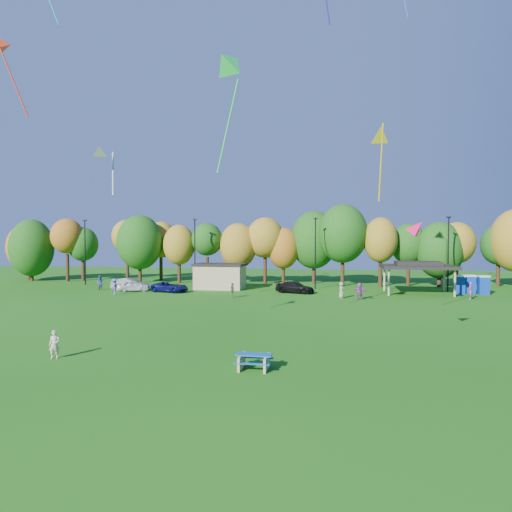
% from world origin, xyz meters
% --- Properties ---
extents(ground, '(160.00, 160.00, 0.00)m').
position_xyz_m(ground, '(0.00, 0.00, 0.00)').
color(ground, '#19600F').
rests_on(ground, ground).
extents(tree_line, '(93.57, 10.55, 11.15)m').
position_xyz_m(tree_line, '(-1.03, 45.51, 5.91)').
color(tree_line, black).
rests_on(tree_line, ground).
extents(lamp_posts, '(64.50, 0.25, 9.09)m').
position_xyz_m(lamp_posts, '(2.00, 40.00, 4.90)').
color(lamp_posts, black).
rests_on(lamp_posts, ground).
extents(utility_building, '(6.30, 4.30, 3.25)m').
position_xyz_m(utility_building, '(-10.00, 38.00, 1.64)').
color(utility_building, tan).
rests_on(utility_building, ground).
extents(pavilion, '(8.20, 6.20, 3.77)m').
position_xyz_m(pavilion, '(14.00, 37.00, 3.23)').
color(pavilion, tan).
rests_on(pavilion, ground).
extents(porta_potties, '(3.75, 1.80, 2.18)m').
position_xyz_m(porta_potties, '(20.05, 37.87, 1.10)').
color(porta_potties, '#0C329D').
rests_on(porta_potties, ground).
extents(picnic_table, '(1.73, 1.43, 0.75)m').
position_xyz_m(picnic_table, '(0.88, 3.03, 0.43)').
color(picnic_table, tan).
rests_on(picnic_table, ground).
extents(kite_flyer, '(0.64, 0.53, 1.50)m').
position_xyz_m(kite_flyer, '(-9.81, 3.08, 0.75)').
color(kite_flyer, beige).
rests_on(kite_flyer, ground).
extents(car_a, '(4.17, 2.66, 1.32)m').
position_xyz_m(car_a, '(-19.69, 33.52, 0.66)').
color(car_a, silver).
rests_on(car_a, ground).
extents(car_b, '(4.71, 1.95, 1.51)m').
position_xyz_m(car_b, '(-20.52, 34.19, 0.76)').
color(car_b, gray).
rests_on(car_b, ground).
extents(car_c, '(4.99, 3.26, 1.28)m').
position_xyz_m(car_c, '(-14.99, 33.39, 0.64)').
color(car_c, '#0E1154').
rests_on(car_c, ground).
extents(car_d, '(5.00, 3.21, 1.35)m').
position_xyz_m(car_d, '(-0.13, 35.06, 0.67)').
color(car_d, black).
rests_on(car_d, ground).
extents(far_person_0, '(1.01, 0.86, 1.83)m').
position_xyz_m(far_person_0, '(-24.34, 33.87, 0.91)').
color(far_person_0, '#414E90').
rests_on(far_person_0, ground).
extents(far_person_1, '(0.81, 1.02, 1.63)m').
position_xyz_m(far_person_1, '(-6.38, 29.46, 0.81)').
color(far_person_1, '#4B6B42').
rests_on(far_person_1, ground).
extents(far_person_2, '(0.69, 0.94, 1.75)m').
position_xyz_m(far_person_2, '(5.23, 31.09, 0.88)').
color(far_person_2, gray).
rests_on(far_person_2, ground).
extents(far_person_3, '(1.76, 1.17, 1.82)m').
position_xyz_m(far_person_3, '(7.11, 30.35, 0.91)').
color(far_person_3, '#A14397').
rests_on(far_person_3, ground).
extents(far_person_4, '(0.50, 0.70, 1.81)m').
position_xyz_m(far_person_4, '(18.58, 32.62, 0.91)').
color(far_person_4, '#9E4A70').
rests_on(far_person_4, ground).
extents(far_person_5, '(0.79, 1.25, 1.84)m').
position_xyz_m(far_person_5, '(-20.31, 29.78, 0.92)').
color(far_person_5, '#6454BA').
rests_on(far_person_5, ground).
extents(kite_1, '(3.36, 2.30, 6.22)m').
position_xyz_m(kite_1, '(-18.92, 10.76, 20.21)').
color(kite_1, red).
extents(kite_2, '(1.50, 2.15, 3.45)m').
position_xyz_m(kite_2, '(-9.32, 7.17, 11.68)').
color(kite_2, '#B7B7B7').
extents(kite_6, '(1.46, 1.25, 1.22)m').
position_xyz_m(kite_6, '(9.16, 8.00, 6.92)').
color(kite_6, '#E90C54').
extents(kite_9, '(1.39, 3.30, 5.51)m').
position_xyz_m(kite_9, '(7.58, 13.35, 13.37)').
color(kite_9, yellow).
extents(kite_12, '(2.48, 4.53, 7.62)m').
position_xyz_m(kite_12, '(-1.51, 8.77, 16.86)').
color(kite_12, green).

